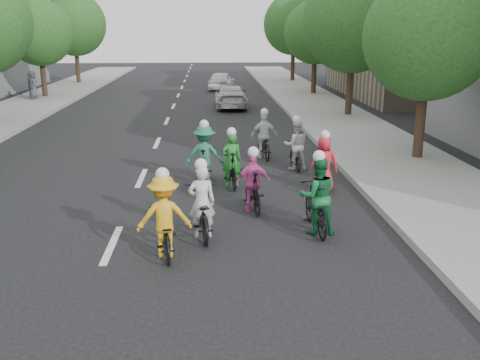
{
  "coord_description": "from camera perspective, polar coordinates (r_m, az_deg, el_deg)",
  "views": [
    {
      "loc": [
        2.0,
        -10.13,
        4.2
      ],
      "look_at": [
        2.65,
        1.11,
        1.0
      ],
      "focal_mm": 40.0,
      "sensor_mm": 36.0,
      "label": 1
    }
  ],
  "objects": [
    {
      "name": "cyclist_6",
      "position": [
        16.55,
        5.93,
        3.2
      ],
      "size": [
        0.76,
        1.53,
        1.68
      ],
      "rotation": [
        0.0,
        0.0,
        3.17
      ],
      "color": "black",
      "rests_on": "ground"
    },
    {
      "name": "tree_l_5",
      "position": [
        44.32,
        -17.28,
        15.59
      ],
      "size": [
        4.8,
        4.8,
        6.93
      ],
      "color": "black",
      "rests_on": "ground"
    },
    {
      "name": "tree_r_3",
      "position": [
        44.25,
        5.75,
        16.19
      ],
      "size": [
        4.8,
        4.8,
        6.93
      ],
      "color": "black",
      "rests_on": "ground"
    },
    {
      "name": "tree_r_2",
      "position": [
        35.39,
        8.05,
        15.33
      ],
      "size": [
        4.0,
        4.0,
        5.97
      ],
      "color": "black",
      "rests_on": "ground"
    },
    {
      "name": "tree_l_4",
      "position": [
        35.62,
        -20.64,
        14.51
      ],
      "size": [
        4.0,
        4.0,
        5.97
      ],
      "color": "black",
      "rests_on": "ground"
    },
    {
      "name": "bldg_se",
      "position": [
        36.89,
        19.66,
        14.66
      ],
      "size": [
        10.0,
        14.0,
        8.0
      ],
      "primitive_type": "cube",
      "color": "gray",
      "rests_on": "ground"
    },
    {
      "name": "tree_r_1",
      "position": [
        26.61,
        11.97,
        16.21
      ],
      "size": [
        4.8,
        4.8,
        6.93
      ],
      "color": "black",
      "rests_on": "ground"
    },
    {
      "name": "spectator_1",
      "position": [
        34.17,
        -21.39,
        9.33
      ],
      "size": [
        0.68,
        1.01,
        1.6
      ],
      "primitive_type": "imported",
      "rotation": [
        0.0,
        0.0,
        1.91
      ],
      "color": "#545562",
      "rests_on": "sidewalk_left"
    },
    {
      "name": "curb_right",
      "position": [
        20.94,
        7.93,
        4.39
      ],
      "size": [
        0.18,
        80.0,
        0.18
      ],
      "primitive_type": "cube",
      "color": "#999993",
      "rests_on": "ground"
    },
    {
      "name": "cyclist_7",
      "position": [
        14.83,
        -3.77,
        2.2
      ],
      "size": [
        1.15,
        1.78,
        1.82
      ],
      "rotation": [
        0.0,
        0.0,
        3.01
      ],
      "color": "black",
      "rests_on": "ground"
    },
    {
      "name": "cyclist_0",
      "position": [
        11.17,
        -4.08,
        -3.2
      ],
      "size": [
        0.83,
        1.93,
        1.68
      ],
      "rotation": [
        0.0,
        0.0,
        3.24
      ],
      "color": "black",
      "rests_on": "ground"
    },
    {
      "name": "cyclist_5",
      "position": [
        14.61,
        -0.9,
        1.54
      ],
      "size": [
        0.63,
        1.69,
        1.66
      ],
      "rotation": [
        0.0,
        0.0,
        3.24
      ],
      "color": "black",
      "rests_on": "ground"
    },
    {
      "name": "tree_r_0",
      "position": [
        18.06,
        19.43,
        14.25
      ],
      "size": [
        4.0,
        4.0,
        5.97
      ],
      "color": "black",
      "rests_on": "ground"
    },
    {
      "name": "ground",
      "position": [
        11.14,
        -13.5,
        -6.74
      ],
      "size": [
        120.0,
        120.0,
        0.0
      ],
      "primitive_type": "plane",
      "color": "black",
      "rests_on": "ground"
    },
    {
      "name": "cyclist_3",
      "position": [
        12.67,
        1.37,
        -0.72
      ],
      "size": [
        0.87,
        1.69,
        1.57
      ],
      "rotation": [
        0.0,
        0.0,
        3.27
      ],
      "color": "black",
      "rests_on": "ground"
    },
    {
      "name": "follow_car_lead",
      "position": [
        29.58,
        -0.97,
        8.89
      ],
      "size": [
        1.73,
        4.22,
        1.22
      ],
      "primitive_type": "imported",
      "rotation": [
        0.0,
        0.0,
        3.14
      ],
      "color": "#B2B2B7",
      "rests_on": "ground"
    },
    {
      "name": "cyclist_2",
      "position": [
        10.25,
        -8.05,
        -4.59
      ],
      "size": [
        1.11,
        1.67,
        1.75
      ],
      "rotation": [
        0.0,
        0.0,
        3.28
      ],
      "color": "black",
      "rests_on": "ground"
    },
    {
      "name": "sidewalk_right",
      "position": [
        21.4,
        13.07,
        4.33
      ],
      "size": [
        4.0,
        80.0,
        0.15
      ],
      "primitive_type": "cube",
      "color": "gray",
      "rests_on": "ground"
    },
    {
      "name": "cyclist_8",
      "position": [
        17.97,
        2.56,
        4.2
      ],
      "size": [
        0.93,
        1.72,
        1.68
      ],
      "rotation": [
        0.0,
        0.0,
        3.23
      ],
      "color": "black",
      "rests_on": "ground"
    },
    {
      "name": "spectator_2",
      "position": [
        34.9,
        -21.24,
        9.5
      ],
      "size": [
        0.6,
        0.85,
        1.65
      ],
      "primitive_type": "imported",
      "rotation": [
        0.0,
        0.0,
        1.47
      ],
      "color": "#494854",
      "rests_on": "sidewalk_left"
    },
    {
      "name": "cyclist_4",
      "position": [
        14.5,
        8.86,
        1.17
      ],
      "size": [
        0.95,
        1.85,
        1.64
      ],
      "rotation": [
        0.0,
        0.0,
        2.94
      ],
      "color": "black",
      "rests_on": "ground"
    },
    {
      "name": "follow_car_trail",
      "position": [
        38.55,
        -1.96,
        10.55
      ],
      "size": [
        2.21,
        3.99,
        1.28
      ],
      "primitive_type": "imported",
      "rotation": [
        0.0,
        0.0,
        2.95
      ],
      "color": "white",
      "rests_on": "ground"
    },
    {
      "name": "cyclist_1",
      "position": [
        11.39,
        8.18,
        -2.3
      ],
      "size": [
        0.83,
        1.82,
        1.8
      ],
      "rotation": [
        0.0,
        0.0,
        3.19
      ],
      "color": "black",
      "rests_on": "ground"
    }
  ]
}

